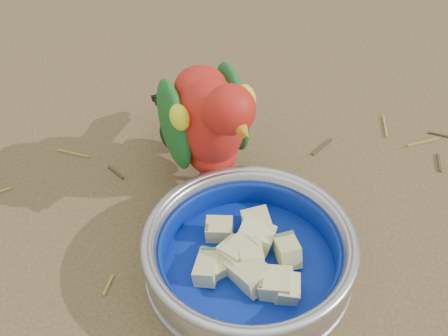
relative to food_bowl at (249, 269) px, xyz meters
name	(u,v)px	position (x,y,z in m)	size (l,w,h in m)	color
food_bowl	(249,269)	(0.00, 0.00, 0.00)	(0.24, 0.24, 0.02)	#B2B2BA
bowl_wall	(249,252)	(0.00, 0.00, 0.03)	(0.24, 0.24, 0.04)	#B2B2BA
fruit_wedges	(249,256)	(0.00, 0.00, 0.02)	(0.14, 0.14, 0.03)	beige
lory_parrot	(209,130)	(-0.01, 0.16, 0.08)	(0.11, 0.23, 0.19)	red
ground_debris	(209,332)	(-0.06, -0.07, -0.01)	(0.90, 0.80, 0.01)	olive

